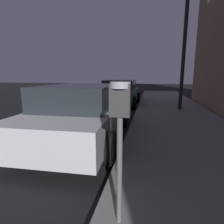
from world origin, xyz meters
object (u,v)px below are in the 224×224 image
object	(u,v)px
parking_meter	(120,120)
car_green	(120,93)
car_silver	(83,112)
street_lamp	(185,30)

from	to	relation	value
parking_meter	car_green	world-z (taller)	parking_meter
parking_meter	car_silver	size ratio (longest dim) A/B	0.32
parking_meter	street_lamp	bearing A→B (deg)	76.92
car_silver	car_green	size ratio (longest dim) A/B	1.06
car_silver	car_green	xyz separation A→B (m)	(-0.00, 6.11, -0.01)
parking_meter	car_silver	world-z (taller)	parking_meter
street_lamp	parking_meter	bearing A→B (deg)	-103.08
car_silver	street_lamp	distance (m)	6.03
car_green	street_lamp	xyz separation A→B (m)	(3.10, -1.79, 2.87)
parking_meter	car_green	xyz separation A→B (m)	(-1.44, 8.90, -0.54)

